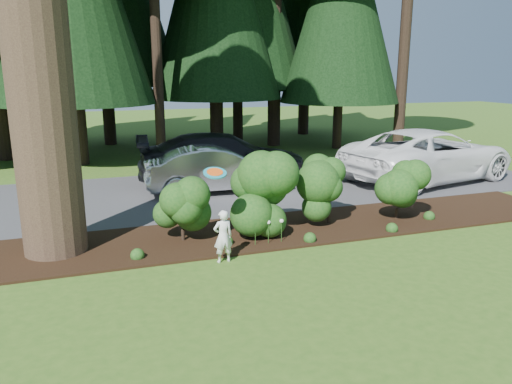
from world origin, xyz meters
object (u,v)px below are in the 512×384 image
car_silver_wagon (216,169)px  car_white_suv (429,155)px  car_dark_suv (224,158)px  frisbee (215,173)px  child (223,236)px

car_silver_wagon → car_white_suv: size_ratio=0.69×
car_silver_wagon → car_dark_suv: (0.57, 1.13, 0.10)m
frisbee → car_silver_wagon: bearing=75.4°
car_dark_suv → frisbee: 6.96m
frisbee → car_dark_suv: bearing=73.2°
child → car_dark_suv: bearing=-110.2°
car_silver_wagon → car_white_suv: car_white_suv is taller
car_dark_suv → child: size_ratio=5.28×
child → frisbee: (-0.11, 0.12, 1.25)m
car_dark_suv → frisbee: size_ratio=12.46×
car_dark_suv → child: (-1.89, -6.71, -0.31)m
car_white_suv → child: 9.74m
car_silver_wagon → child: car_silver_wagon is taller
car_silver_wagon → car_white_suv: 7.20m
car_silver_wagon → child: 5.74m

